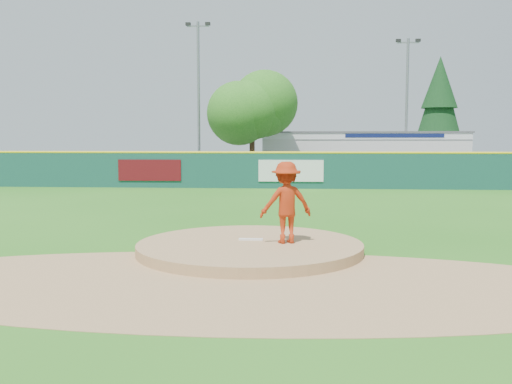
# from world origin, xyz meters

# --- Properties ---
(ground) EXTENTS (120.00, 120.00, 0.00)m
(ground) POSITION_xyz_m (0.00, 0.00, 0.00)
(ground) COLOR #286B19
(ground) RESTS_ON ground
(pitchers_mound) EXTENTS (5.50, 5.50, 0.50)m
(pitchers_mound) POSITION_xyz_m (0.00, 0.00, 0.00)
(pitchers_mound) COLOR #9E774C
(pitchers_mound) RESTS_ON ground
(pitching_rubber) EXTENTS (0.60, 0.15, 0.04)m
(pitching_rubber) POSITION_xyz_m (0.00, 0.30, 0.27)
(pitching_rubber) COLOR white
(pitching_rubber) RESTS_ON pitchers_mound
(infield_dirt_arc) EXTENTS (15.40, 15.40, 0.01)m
(infield_dirt_arc) POSITION_xyz_m (0.00, -3.00, 0.01)
(infield_dirt_arc) COLOR #9E774C
(infield_dirt_arc) RESTS_ON ground
(parking_lot) EXTENTS (44.00, 16.00, 0.02)m
(parking_lot) POSITION_xyz_m (0.00, 27.00, 0.01)
(parking_lot) COLOR #38383A
(parking_lot) RESTS_ON ground
(pitcher) EXTENTS (1.44, 1.10, 1.98)m
(pitcher) POSITION_xyz_m (0.88, 0.01, 1.24)
(pitcher) COLOR #A62A0E
(pitcher) RESTS_ON pitchers_mound
(van) EXTENTS (4.72, 3.07, 1.21)m
(van) POSITION_xyz_m (-4.57, 23.36, 0.62)
(van) COLOR silver
(van) RESTS_ON parking_lot
(pool_building_grp) EXTENTS (15.20, 8.20, 3.31)m
(pool_building_grp) POSITION_xyz_m (6.00, 31.99, 1.66)
(pool_building_grp) COLOR silver
(pool_building_grp) RESTS_ON ground
(fence_banners) EXTENTS (11.58, 0.04, 1.20)m
(fence_banners) POSITION_xyz_m (-3.25, 17.92, 1.00)
(fence_banners) COLOR #5C0D12
(fence_banners) RESTS_ON ground
(playground_slide) EXTENTS (1.10, 3.11, 1.72)m
(playground_slide) POSITION_xyz_m (-15.25, 22.72, 0.87)
(playground_slide) COLOR #1933DC
(playground_slide) RESTS_ON ground
(outfield_fence) EXTENTS (40.00, 0.14, 2.07)m
(outfield_fence) POSITION_xyz_m (0.00, 18.00, 1.09)
(outfield_fence) COLOR #15453D
(outfield_fence) RESTS_ON ground
(deciduous_tree) EXTENTS (5.60, 5.60, 7.36)m
(deciduous_tree) POSITION_xyz_m (-2.00, 25.00, 4.55)
(deciduous_tree) COLOR #382314
(deciduous_tree) RESTS_ON ground
(conifer_tree) EXTENTS (4.40, 4.40, 9.50)m
(conifer_tree) POSITION_xyz_m (13.00, 36.00, 5.54)
(conifer_tree) COLOR #382314
(conifer_tree) RESTS_ON ground
(light_pole_left) EXTENTS (1.75, 0.25, 11.00)m
(light_pole_left) POSITION_xyz_m (-6.00, 27.00, 6.05)
(light_pole_left) COLOR gray
(light_pole_left) RESTS_ON ground
(light_pole_right) EXTENTS (1.75, 0.25, 10.00)m
(light_pole_right) POSITION_xyz_m (9.00, 29.00, 5.54)
(light_pole_right) COLOR gray
(light_pole_right) RESTS_ON ground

